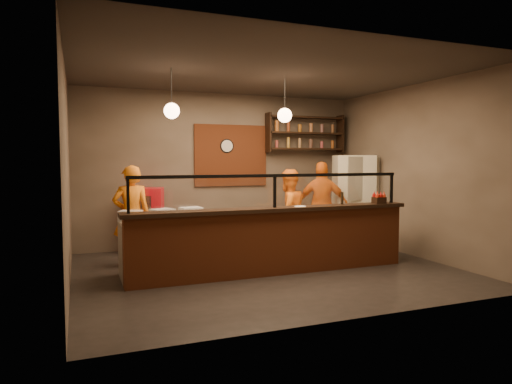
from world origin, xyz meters
name	(u,v)px	position (x,y,z in m)	size (l,w,h in m)	color
floor	(267,270)	(0.00, 0.00, 0.00)	(6.00, 6.00, 0.00)	black
ceiling	(267,72)	(0.00, 0.00, 3.20)	(6.00, 6.00, 0.00)	#36302A
wall_back	(222,170)	(0.00, 2.50, 1.60)	(6.00, 6.00, 0.00)	#695B4D
wall_left	(67,175)	(-3.00, 0.00, 1.60)	(5.00, 5.00, 0.00)	#695B4D
wall_right	(416,171)	(3.00, 0.00, 1.60)	(5.00, 5.00, 0.00)	#695B4D
wall_front	(355,178)	(0.00, -2.50, 1.60)	(6.00, 6.00, 0.00)	#695B4D
brick_patch	(231,155)	(0.20, 2.47, 1.90)	(1.60, 0.04, 1.30)	brown
service_counter	(275,243)	(0.00, -0.30, 0.50)	(4.60, 0.25, 1.00)	brown
counter_ledge	(275,209)	(0.00, -0.30, 1.03)	(4.70, 0.37, 0.06)	black
worktop_cabinet	(263,242)	(0.00, 0.20, 0.42)	(4.60, 0.75, 0.85)	gray
worktop	(263,216)	(0.00, 0.20, 0.88)	(4.60, 0.75, 0.05)	beige
sneeze_guard	(275,188)	(0.00, -0.30, 1.37)	(4.50, 0.05, 0.52)	white
wall_shelving	(305,133)	(1.90, 2.32, 2.40)	(1.84, 0.28, 0.85)	black
wall_clock	(227,146)	(0.10, 2.46, 2.10)	(0.30, 0.30, 0.04)	black
pendant_left	(172,111)	(-1.50, 0.20, 2.55)	(0.24, 0.24, 0.77)	black
pendant_right	(285,115)	(0.40, 0.20, 2.55)	(0.24, 0.24, 0.77)	black
cook_left	(132,216)	(-2.03, 1.10, 0.86)	(0.63, 0.41, 1.71)	orange
cook_mid	(288,212)	(0.83, 0.96, 0.81)	(0.79, 0.62, 1.63)	orange
cook_right	(322,205)	(1.78, 1.32, 0.88)	(1.04, 0.43, 1.77)	orange
fridge	(353,200)	(2.60, 1.45, 0.95)	(0.79, 0.74, 1.90)	beige
red_cooler	(149,220)	(-1.59, 2.15, 0.63)	(0.54, 0.50, 1.26)	red
pizza_dough	(291,213)	(0.50, 0.13, 0.91)	(0.57, 0.57, 0.01)	white
prep_tub_a	(162,214)	(-1.68, 0.12, 0.98)	(0.32, 0.26, 0.16)	silver
prep_tub_b	(191,212)	(-1.22, 0.22, 0.98)	(0.32, 0.26, 0.16)	white
prep_tub_c	(131,216)	(-2.15, 0.10, 0.98)	(0.31, 0.25, 0.16)	silver
rolling_pin	(195,216)	(-1.17, 0.12, 0.93)	(0.05, 0.05, 0.31)	gold
condiment_caddy	(379,200)	(1.92, -0.36, 1.12)	(0.20, 0.16, 0.11)	black
pepper_mill	(342,198)	(1.25, -0.25, 1.16)	(0.05, 0.05, 0.21)	black
small_plate	(300,206)	(0.41, -0.37, 1.07)	(0.18, 0.18, 0.01)	white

